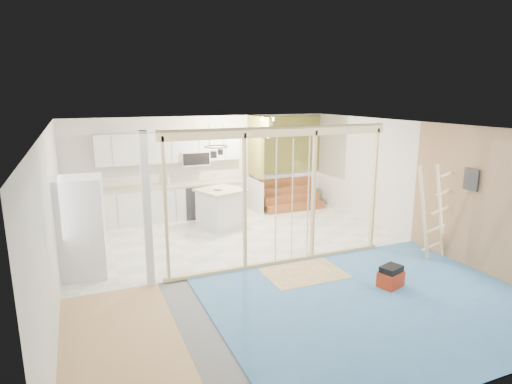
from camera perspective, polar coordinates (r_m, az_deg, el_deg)
name	(u,v)px	position (r m, az deg, el deg)	size (l,w,h in m)	color
room	(265,199)	(7.71, 1.25, -0.93)	(7.01, 8.01, 2.61)	slate
floor_overlays	(267,264)	(8.20, 1.50, -9.57)	(7.00, 8.00, 0.03)	white
stud_frame	(251,184)	(7.54, -0.63, 1.13)	(4.66, 0.14, 2.60)	beige
base_cabinets	(148,208)	(10.64, -14.26, -2.07)	(4.45, 2.24, 0.93)	silver
upper_cabinets	(173,148)	(10.96, -11.04, 5.73)	(3.60, 0.41, 0.85)	silver
green_partition	(279,175)	(11.88, 3.04, 2.21)	(2.25, 1.51, 2.60)	olive
pot_rack	(216,149)	(9.22, -5.31, 5.70)	(0.52, 0.52, 0.72)	black
sheathing_panel	(501,206)	(8.34, 29.85, -1.61)	(0.02, 4.00, 2.60)	tan
electrical_panel	(471,179)	(8.60, 26.77, 1.50)	(0.04, 0.30, 0.40)	#35363A
ceiling_light	(268,119)	(10.82, 1.57, 9.70)	(0.32, 0.32, 0.08)	#FFEABF
fridge	(82,228)	(8.02, -22.22, -4.41)	(0.84, 0.81, 1.78)	white
island	(221,209)	(10.26, -4.70, -2.23)	(1.24, 1.24, 0.95)	silver
bowl	(218,189)	(10.08, -5.03, 0.43)	(0.23, 0.23, 0.06)	silver
soap_bottle_a	(168,179)	(11.00, -11.71, 1.76)	(0.11, 0.11, 0.27)	silver
soap_bottle_b	(215,176)	(11.36, -5.45, 2.09)	(0.08, 0.09, 0.19)	silver
toolbox	(391,277)	(7.57, 17.53, -10.79)	(0.47, 0.41, 0.38)	#AB2B0F
ladder	(434,212)	(8.84, 22.68, -2.47)	(1.00, 0.05, 1.86)	beige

